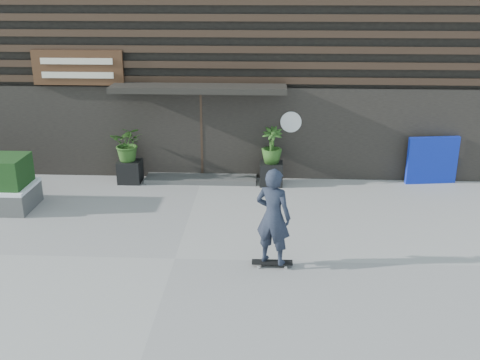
# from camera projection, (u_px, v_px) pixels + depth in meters

# --- Properties ---
(ground) EXTENTS (80.00, 80.00, 0.00)m
(ground) POSITION_uv_depth(u_px,v_px,m) (175.00, 259.00, 11.11)
(ground) COLOR #A29F99
(ground) RESTS_ON ground
(entrance_step) EXTENTS (3.00, 0.80, 0.12)m
(entrance_step) POSITION_uv_depth(u_px,v_px,m) (201.00, 178.00, 15.42)
(entrance_step) COLOR #444442
(entrance_step) RESTS_ON ground
(planter_pot_left) EXTENTS (0.60, 0.60, 0.60)m
(planter_pot_left) POSITION_uv_depth(u_px,v_px,m) (130.00, 171.00, 15.24)
(planter_pot_left) COLOR black
(planter_pot_left) RESTS_ON ground
(bamboo_left) EXTENTS (0.86, 0.75, 0.96)m
(bamboo_left) POSITION_uv_depth(u_px,v_px,m) (128.00, 143.00, 14.98)
(bamboo_left) COLOR #2D591E
(bamboo_left) RESTS_ON planter_pot_left
(planter_pot_right) EXTENTS (0.60, 0.60, 0.60)m
(planter_pot_right) POSITION_uv_depth(u_px,v_px,m) (271.00, 174.00, 15.06)
(planter_pot_right) COLOR black
(planter_pot_right) RESTS_ON ground
(bamboo_right) EXTENTS (0.54, 0.54, 0.96)m
(bamboo_right) POSITION_uv_depth(u_px,v_px,m) (272.00, 145.00, 14.80)
(bamboo_right) COLOR #2D591E
(bamboo_right) RESTS_ON planter_pot_right
(blue_tarp) EXTENTS (1.37, 0.31, 1.28)m
(blue_tarp) POSITION_uv_depth(u_px,v_px,m) (432.00, 160.00, 15.04)
(blue_tarp) COLOR #0D20AC
(blue_tarp) RESTS_ON ground
(building) EXTENTS (18.00, 11.00, 8.00)m
(building) POSITION_uv_depth(u_px,v_px,m) (217.00, 17.00, 19.15)
(building) COLOR black
(building) RESTS_ON ground
(skateboarder) EXTENTS (0.80, 0.68, 1.97)m
(skateboarder) POSITION_uv_depth(u_px,v_px,m) (273.00, 217.00, 10.47)
(skateboarder) COLOR black
(skateboarder) RESTS_ON ground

